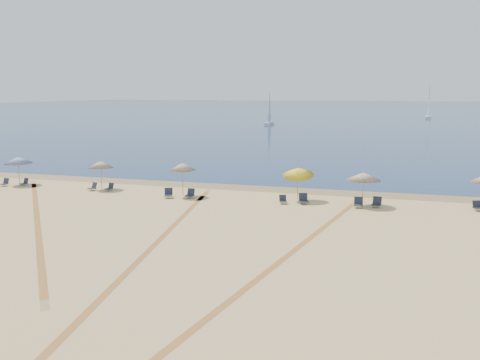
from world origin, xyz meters
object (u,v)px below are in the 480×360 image
(umbrella_1, at_px, (101,164))
(chair_8, at_px, (359,203))
(chair_7, at_px, (303,199))
(chair_9, at_px, (377,203))
(umbrella_0, at_px, (18,160))
(umbrella_4, at_px, (363,176))
(umbrella_2, at_px, (182,167))
(chair_5, at_px, (190,194))
(chair_6, at_px, (283,200))
(chair_0, at_px, (5,183))
(chair_10, at_px, (477,206))
(chair_3, at_px, (110,187))
(chair_2, at_px, (93,187))
(sailboat_1, at_px, (429,109))
(chair_4, at_px, (169,193))
(chair_1, at_px, (25,182))
(umbrella_3, at_px, (298,172))
(sailboat_0, at_px, (269,115))

(umbrella_1, bearing_deg, chair_8, -3.00)
(chair_7, relative_size, chair_9, 1.11)
(umbrella_0, distance_m, umbrella_4, 28.21)
(umbrella_2, bearing_deg, chair_5, -32.56)
(chair_7, bearing_deg, chair_6, 174.55)
(umbrella_4, xyz_separation_m, chair_0, (-28.90, -0.71, -1.75))
(chair_6, relative_size, chair_10, 0.94)
(umbrella_0, relative_size, chair_0, 3.56)
(umbrella_0, bearing_deg, chair_5, -4.17)
(umbrella_2, distance_m, chair_10, 20.58)
(umbrella_4, height_order, chair_3, umbrella_4)
(chair_6, bearing_deg, umbrella_2, 154.48)
(umbrella_1, relative_size, chair_2, 3.12)
(umbrella_0, bearing_deg, chair_2, -4.87)
(chair_9, bearing_deg, sailboat_1, 95.78)
(umbrella_4, xyz_separation_m, chair_4, (-13.88, -1.34, -1.72))
(chair_8, bearing_deg, chair_10, 3.91)
(umbrella_4, bearing_deg, chair_4, -174.50)
(umbrella_4, xyz_separation_m, chair_2, (-20.78, -0.41, -1.76))
(chair_3, xyz_separation_m, chair_9, (20.41, -0.16, 0.04))
(chair_5, bearing_deg, umbrella_1, 177.07)
(umbrella_2, height_order, chair_1, umbrella_2)
(umbrella_3, bearing_deg, chair_1, -178.65)
(chair_2, relative_size, sailboat_1, 0.08)
(chair_8, xyz_separation_m, chair_9, (1.17, 0.46, 0.00))
(chair_8, bearing_deg, chair_7, 171.91)
(umbrella_0, bearing_deg, umbrella_3, 0.49)
(umbrella_3, relative_size, chair_2, 3.53)
(umbrella_0, bearing_deg, chair_4, -6.22)
(chair_6, bearing_deg, chair_2, 156.28)
(chair_3, height_order, chair_9, chair_9)
(chair_4, distance_m, chair_5, 1.60)
(chair_1, distance_m, chair_4, 13.62)
(chair_4, bearing_deg, chair_0, 154.90)
(umbrella_0, distance_m, sailboat_0, 83.81)
(umbrella_0, relative_size, chair_4, 2.78)
(chair_7, xyz_separation_m, chair_9, (4.94, 0.31, -0.01))
(chair_6, relative_size, chair_7, 0.83)
(sailboat_0, bearing_deg, umbrella_0, -91.18)
(chair_1, bearing_deg, chair_0, -142.63)
(chair_5, bearing_deg, chair_9, 8.60)
(chair_1, height_order, chair_5, chair_5)
(umbrella_2, relative_size, chair_4, 2.97)
(umbrella_3, bearing_deg, sailboat_0, 104.48)
(chair_9, xyz_separation_m, chair_10, (6.40, 0.83, -0.03))
(umbrella_4, height_order, sailboat_0, sailboat_0)
(chair_9, bearing_deg, chair_5, -166.48)
(umbrella_2, bearing_deg, chair_3, 177.21)
(chair_5, height_order, sailboat_0, sailboat_0)
(chair_6, distance_m, chair_8, 5.16)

